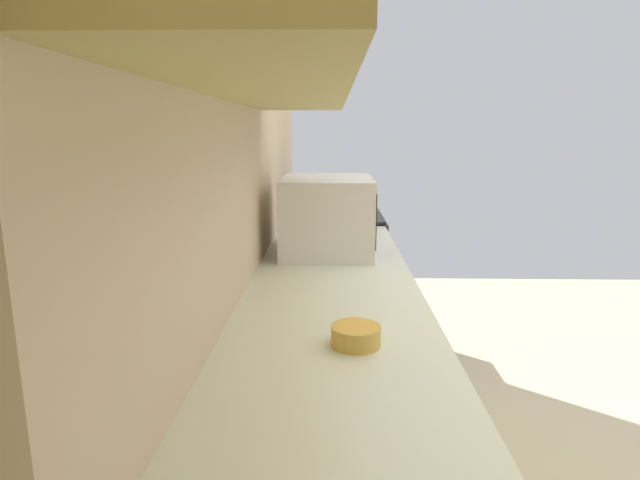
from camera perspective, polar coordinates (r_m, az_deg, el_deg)
wall_back at (r=1.80m, az=-10.25°, el=8.80°), size 4.14×0.12×2.69m
counter_run at (r=1.67m, az=1.05°, el=-24.36°), size 3.18×0.62×0.90m
oven_range at (r=3.41m, az=1.53°, el=-4.61°), size 0.69×0.63×1.08m
microwave at (r=2.31m, az=0.82°, el=2.77°), size 0.50×0.40×0.34m
bowl at (r=1.34m, az=3.99°, el=-10.35°), size 0.13×0.13×0.05m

